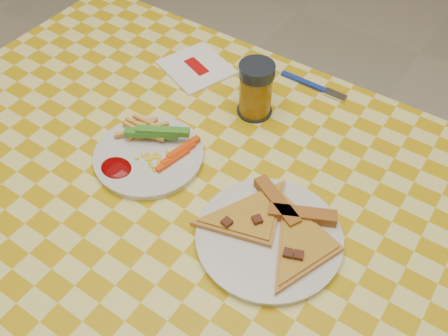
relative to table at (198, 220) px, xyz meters
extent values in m
cylinder|color=silver|center=(-0.54, 0.34, -0.33)|extent=(0.06, 0.06, 0.71)
cube|color=brown|center=(0.00, 0.00, 0.05)|extent=(1.20, 0.80, 0.04)
cylinder|color=silver|center=(-0.13, 0.02, 0.08)|extent=(0.25, 0.25, 0.01)
cylinder|color=silver|center=(0.15, -0.01, 0.08)|extent=(0.29, 0.29, 0.01)
cube|color=#13610F|center=(-0.13, 0.06, 0.11)|extent=(0.10, 0.08, 0.02)
cube|color=#F1470A|center=(-0.08, 0.05, 0.09)|extent=(0.06, 0.08, 0.02)
ellipsoid|color=#6F0203|center=(-0.15, -0.04, 0.09)|extent=(0.06, 0.05, 0.01)
cube|color=#AE7327|center=(0.13, 0.05, 0.10)|extent=(0.11, 0.07, 0.02)
cube|color=#AE7327|center=(0.18, 0.05, 0.10)|extent=(0.11, 0.07, 0.02)
cylinder|color=black|center=(-0.03, 0.24, 0.08)|extent=(0.07, 0.07, 0.01)
cylinder|color=#86590E|center=(-0.03, 0.24, 0.12)|extent=(0.07, 0.07, 0.09)
cylinder|color=black|center=(-0.03, 0.24, 0.18)|extent=(0.07, 0.07, 0.02)
cube|color=white|center=(-0.21, 0.29, 0.08)|extent=(0.18, 0.17, 0.01)
cube|color=#B00A0B|center=(-0.21, 0.29, 0.08)|extent=(0.07, 0.05, 0.00)
cube|color=navy|center=(0.01, 0.38, 0.08)|extent=(0.11, 0.01, 0.01)
cube|color=silver|center=(0.08, 0.38, 0.08)|extent=(0.05, 0.02, 0.00)
camera|label=1|loc=(0.35, -0.42, 0.77)|focal=40.00mm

